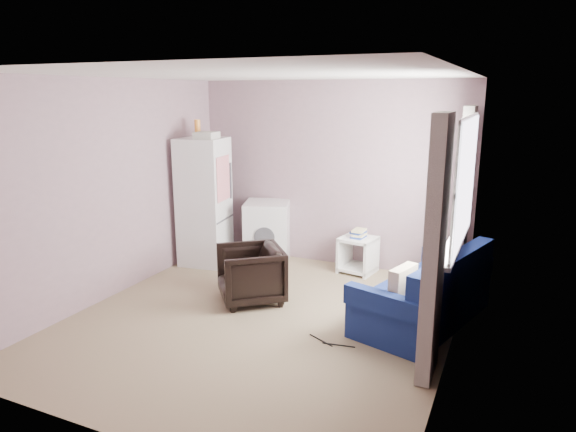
% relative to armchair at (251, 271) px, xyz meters
% --- Properties ---
extents(room, '(3.84, 4.24, 2.54)m').
position_rel_armchair_xyz_m(room, '(0.35, -0.41, 0.90)').
color(room, '#907C5E').
rests_on(room, ground).
extents(armchair, '(0.94, 0.94, 0.71)m').
position_rel_armchair_xyz_m(armchair, '(0.00, 0.00, 0.00)').
color(armchair, black).
rests_on(armchair, ground).
extents(fridge, '(0.68, 0.68, 1.98)m').
position_rel_armchair_xyz_m(fridge, '(-1.22, 0.95, 0.53)').
color(fridge, silver).
rests_on(fridge, ground).
extents(washing_machine, '(0.77, 0.77, 0.85)m').
position_rel_armchair_xyz_m(washing_machine, '(-0.47, 1.38, 0.09)').
color(washing_machine, silver).
rests_on(washing_machine, ground).
extents(side_table, '(0.50, 0.50, 0.59)m').
position_rel_armchair_xyz_m(side_table, '(0.83, 1.44, -0.08)').
color(side_table, white).
rests_on(side_table, ground).
extents(sofa, '(1.26, 1.90, 0.78)m').
position_rel_armchair_xyz_m(sofa, '(1.93, 0.25, -0.07)').
color(sofa, navy).
rests_on(sofa, ground).
extents(window_dressing, '(0.17, 2.62, 2.18)m').
position_rel_armchair_xyz_m(window_dressing, '(2.12, 0.29, 0.75)').
color(window_dressing, white).
rests_on(window_dressing, ground).
extents(floor_cables, '(0.49, 0.15, 0.01)m').
position_rel_armchair_xyz_m(floor_cables, '(1.18, -0.60, -0.35)').
color(floor_cables, black).
rests_on(floor_cables, ground).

